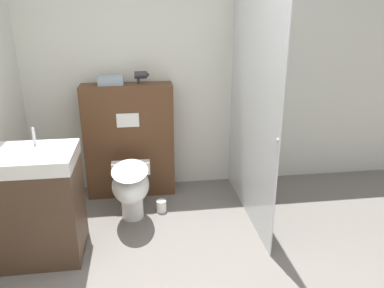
{
  "coord_description": "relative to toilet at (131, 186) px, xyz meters",
  "views": [
    {
      "loc": [
        -0.18,
        -1.79,
        1.89
      ],
      "look_at": [
        0.25,
        1.27,
        0.77
      ],
      "focal_mm": 35.0,
      "sensor_mm": 36.0,
      "label": 1
    }
  ],
  "objects": [
    {
      "name": "shower_glass",
      "position": [
        1.11,
        0.03,
        0.67
      ],
      "size": [
        0.04,
        1.47,
        2.06
      ],
      "color": "silver",
      "rests_on": "ground_plane"
    },
    {
      "name": "spare_toilet_roll",
      "position": [
        0.28,
        0.12,
        -0.3
      ],
      "size": [
        0.1,
        0.1,
        0.12
      ],
      "color": "white",
      "rests_on": "ground_plane"
    },
    {
      "name": "folded_towel",
      "position": [
        -0.16,
        0.59,
        0.87
      ],
      "size": [
        0.24,
        0.15,
        0.08
      ],
      "color": "#8C9EAD",
      "rests_on": "partition_panel"
    },
    {
      "name": "hair_drier",
      "position": [
        0.14,
        0.6,
        0.91
      ],
      "size": [
        0.15,
        0.07,
        0.13
      ],
      "color": "#2D2D33",
      "rests_on": "partition_panel"
    },
    {
      "name": "partition_panel",
      "position": [
        -0.01,
        0.6,
        0.24
      ],
      "size": [
        0.91,
        0.28,
        1.19
      ],
      "color": "#51331E",
      "rests_on": "ground_plane"
    },
    {
      "name": "sink_vanity",
      "position": [
        -0.7,
        -0.41,
        0.09
      ],
      "size": [
        0.64,
        0.53,
        1.03
      ],
      "color": "#473323",
      "rests_on": "ground_plane"
    },
    {
      "name": "toilet",
      "position": [
        0.0,
        0.0,
        0.0
      ],
      "size": [
        0.37,
        0.63,
        0.54
      ],
      "color": "white",
      "rests_on": "ground_plane"
    },
    {
      "name": "wall_back",
      "position": [
        0.3,
        0.79,
        0.89
      ],
      "size": [
        8.0,
        0.06,
        2.5
      ],
      "color": "silver",
      "rests_on": "ground_plane"
    }
  ]
}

